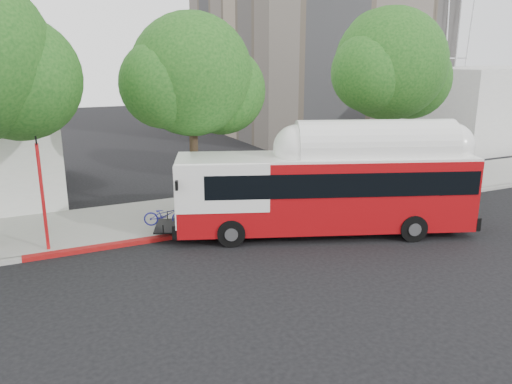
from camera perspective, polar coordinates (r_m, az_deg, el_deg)
ground at (r=17.24m, az=2.75°, el=-8.10°), size 120.00×120.00×0.00m
sidewalk at (r=22.81m, az=-4.87°, el=-2.05°), size 60.00×5.00×0.15m
curb_strip at (r=20.51m, az=-2.34°, el=-4.01°), size 60.00×0.30×0.15m
red_curb_segment at (r=19.62m, az=-10.47°, el=-5.15°), size 10.00×0.32×0.16m
street_tree_mid at (r=21.20m, az=-6.35°, el=12.64°), size 5.75×5.00×8.62m
street_tree_right at (r=26.06m, az=15.76°, el=13.41°), size 6.21×5.40×9.18m
horizon_block at (r=48.12m, az=26.51°, el=9.07°), size 20.00×12.00×6.00m
transit_bus at (r=19.69m, az=8.07°, el=-0.03°), size 12.23×6.29×3.63m
signal_pole at (r=18.90m, az=-23.23°, el=-0.33°), size 0.12×0.40×4.21m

